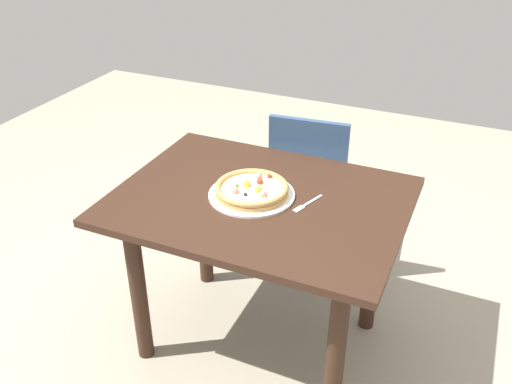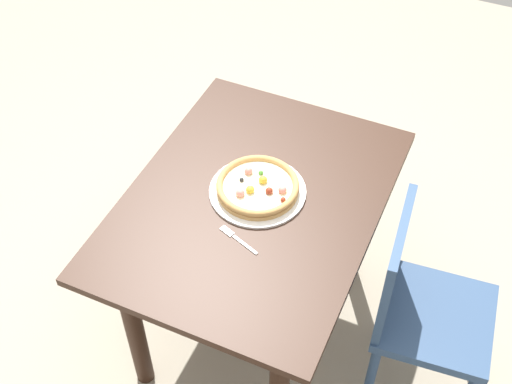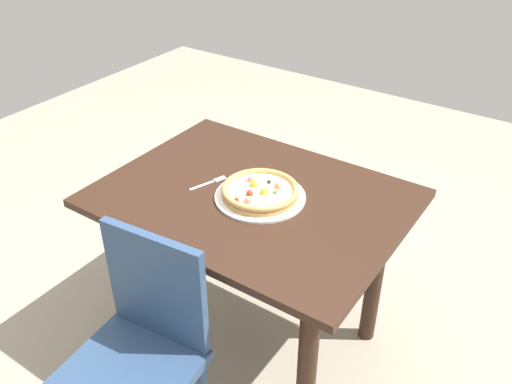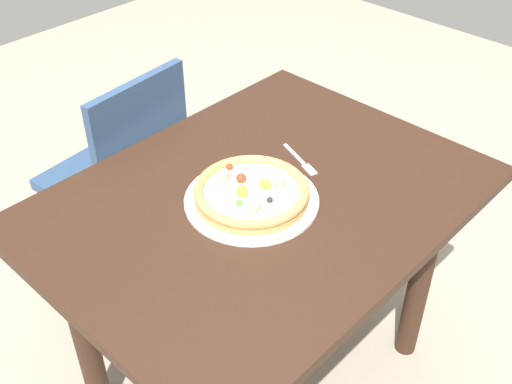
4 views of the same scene
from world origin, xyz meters
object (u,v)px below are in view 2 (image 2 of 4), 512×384
(pizza, at_px, (259,187))
(plate, at_px, (259,192))
(dining_table, at_px, (254,224))
(fork, at_px, (236,238))
(chair_near, at_px, (419,306))

(pizza, bearing_deg, plate, 27.67)
(dining_table, distance_m, plate, 0.15)
(plate, xyz_separation_m, pizza, (-0.00, -0.00, 0.03))
(plate, distance_m, fork, 0.22)
(fork, bearing_deg, plate, -65.99)
(dining_table, height_order, pizza, pizza)
(dining_table, bearing_deg, plate, -5.12)
(chair_near, xyz_separation_m, pizza, (0.04, 0.64, 0.30))
(plate, relative_size, pizza, 1.17)
(pizza, height_order, fork, pizza)
(plate, xyz_separation_m, fork, (-0.22, -0.02, -0.00))
(dining_table, height_order, chair_near, chair_near)
(dining_table, height_order, fork, fork)
(fork, bearing_deg, dining_table, -64.18)
(dining_table, relative_size, pizza, 3.89)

